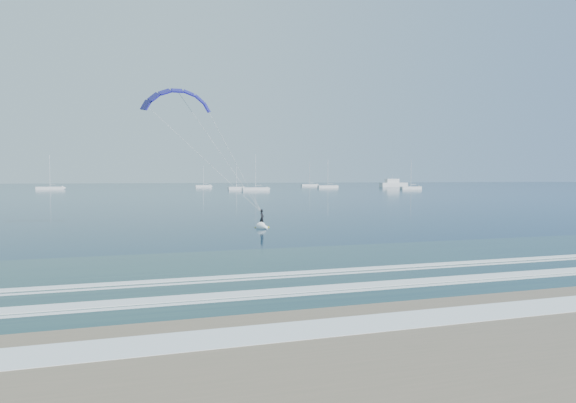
% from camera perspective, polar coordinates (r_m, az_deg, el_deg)
% --- Properties ---
extents(ground, '(900.00, 900.00, 0.00)m').
position_cam_1_polar(ground, '(23.22, 25.73, -10.41)').
color(ground, '#072B45').
rests_on(ground, ground).
extents(kitesurfer_rig, '(13.96, 4.50, 14.47)m').
position_cam_1_polar(kitesurfer_rig, '(50.24, -7.73, 5.60)').
color(kitesurfer_rig, gold).
rests_on(kitesurfer_rig, ground).
extents(motor_yacht, '(15.44, 4.12, 6.32)m').
position_cam_1_polar(motor_yacht, '(284.32, 11.61, 1.95)').
color(motor_yacht, silver).
rests_on(motor_yacht, ground).
extents(sailboat_2, '(10.84, 2.40, 14.32)m').
position_cam_1_polar(sailboat_2, '(237.20, -24.92, 1.38)').
color(sailboat_2, silver).
rests_on(sailboat_2, ground).
extents(sailboat_3, '(6.83, 2.40, 9.73)m').
position_cam_1_polar(sailboat_3, '(213.47, -5.75, 1.49)').
color(sailboat_3, silver).
rests_on(sailboat_3, ground).
extents(sailboat_4, '(7.96, 2.40, 10.93)m').
position_cam_1_polar(sailboat_4, '(261.58, -9.38, 1.69)').
color(sailboat_4, silver).
rests_on(sailboat_4, ground).
extents(sailboat_5, '(10.08, 2.40, 13.57)m').
position_cam_1_polar(sailboat_5, '(250.55, 4.45, 1.68)').
color(sailboat_5, silver).
rests_on(sailboat_5, ground).
extents(sailboat_6, '(9.41, 2.40, 12.65)m').
position_cam_1_polar(sailboat_6, '(226.10, 13.49, 1.50)').
color(sailboat_6, silver).
rests_on(sailboat_6, ground).
extents(sailboat_7, '(10.66, 2.40, 14.16)m').
position_cam_1_polar(sailboat_7, '(201.68, -3.62, 1.43)').
color(sailboat_7, silver).
rests_on(sailboat_7, ground).
extents(sailboat_8, '(9.98, 2.40, 13.66)m').
position_cam_1_polar(sailboat_8, '(292.80, 2.42, 1.83)').
color(sailboat_8, silver).
rests_on(sailboat_8, ground).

